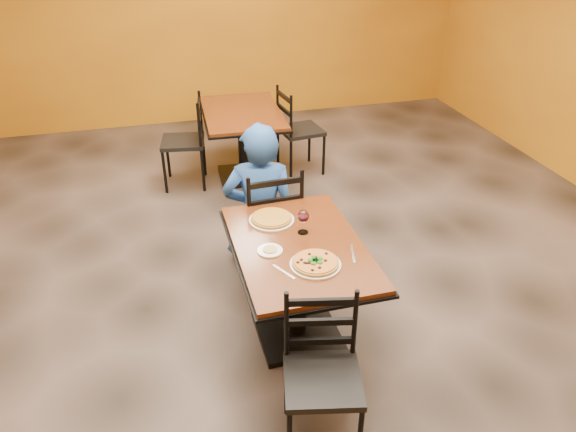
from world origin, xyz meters
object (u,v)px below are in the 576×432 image
object	(u,v)px
chair_main_far	(269,220)
plate_far	(272,220)
plate_main	(315,264)
pizza_far	(272,218)
chair_second_left	(183,142)
chair_main_near	(323,381)
side_plate	(270,251)
table_second	(243,129)
wine_glass	(303,221)
diner	(260,194)
table_main	(298,269)
pizza_main	(315,262)
chair_second_right	(301,131)

from	to	relation	value
chair_main_far	plate_far	size ratio (longest dim) A/B	3.15
plate_main	pizza_far	size ratio (longest dim) A/B	1.11
chair_second_left	plate_main	xyz separation A→B (m)	(0.53, -2.82, 0.28)
chair_main_near	side_plate	xyz separation A→B (m)	(-0.08, 0.83, 0.31)
chair_second_left	side_plate	bearing A→B (deg)	15.95
table_second	chair_main_far	world-z (taller)	chair_main_far
chair_second_left	wine_glass	xyz separation A→B (m)	(0.57, -2.45, 0.37)
table_second	side_plate	distance (m)	2.64
chair_main_near	pizza_far	xyz separation A→B (m)	(0.02, 1.20, 0.32)
table_second	chair_second_left	world-z (taller)	chair_second_left
diner	side_plate	world-z (taller)	diner
pizza_far	wine_glass	xyz separation A→B (m)	(0.16, -0.20, 0.07)
diner	table_main	bearing A→B (deg)	104.25
chair_main_far	plate_main	size ratio (longest dim) A/B	3.15
chair_main_near	chair_main_far	size ratio (longest dim) A/B	0.92
chair_main_far	chair_second_left	xyz separation A→B (m)	(-0.49, 1.79, -0.01)
plate_far	table_main	bearing A→B (deg)	-74.10
chair_main_far	side_plate	world-z (taller)	chair_main_far
chair_main_far	pizza_far	bearing A→B (deg)	76.73
pizza_main	side_plate	world-z (taller)	pizza_main
table_main	chair_main_far	xyz separation A→B (m)	(-0.01, 0.79, -0.07)
table_second	pizza_main	distance (m)	2.83
chair_main_far	plate_far	world-z (taller)	chair_main_far
table_second	pizza_main	size ratio (longest dim) A/B	4.36
pizza_far	wine_glass	size ratio (longest dim) A/B	1.56
chair_second_right	plate_far	world-z (taller)	chair_second_right
chair_second_right	pizza_far	size ratio (longest dim) A/B	3.37
chair_second_left	pizza_far	bearing A→B (deg)	19.48
pizza_main	pizza_far	world-z (taller)	same
plate_far	table_second	bearing A→B (deg)	84.15
chair_main_near	plate_main	distance (m)	0.70
chair_main_far	wine_glass	world-z (taller)	chair_main_far
pizza_far	side_plate	size ratio (longest dim) A/B	1.75
diner	pizza_main	world-z (taller)	diner
table_main	wine_glass	world-z (taller)	wine_glass
table_main	wine_glass	bearing A→B (deg)	62.99
chair_second_right	side_plate	world-z (taller)	chair_second_right
diner	pizza_main	size ratio (longest dim) A/B	4.24
chair_main_far	diner	distance (m)	0.25
table_second	chair_second_left	xyz separation A→B (m)	(-0.63, 0.00, -0.08)
plate_far	side_plate	xyz separation A→B (m)	(-0.10, -0.37, 0.00)
pizza_main	plate_far	world-z (taller)	pizza_main
table_second	pizza_main	bearing A→B (deg)	-92.03
chair_main_near	pizza_main	xyz separation A→B (m)	(0.15, 0.62, 0.32)
pizza_main	plate_far	bearing A→B (deg)	102.59
chair_main_far	pizza_main	world-z (taller)	chair_main_far
chair_second_left	side_plate	distance (m)	2.64
diner	pizza_far	xyz separation A→B (m)	(-0.06, -0.67, 0.17)
chair_main_far	table_main	bearing A→B (deg)	88.07
table_second	pizza_main	world-z (taller)	pizza_main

